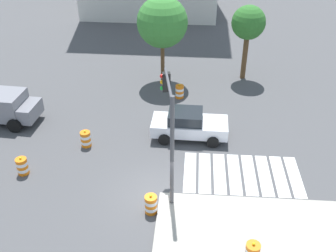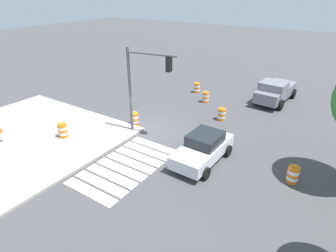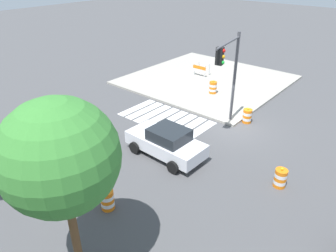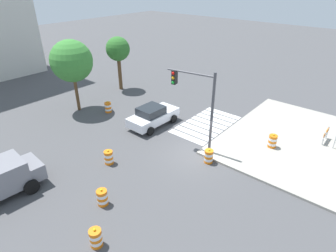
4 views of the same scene
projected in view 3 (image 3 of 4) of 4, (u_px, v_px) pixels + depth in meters
ground_plane at (233, 127)px, 19.50m from camera, size 120.00×120.00×0.00m
sidewalk_corner at (207, 80)px, 26.91m from camera, size 12.00×12.00×0.15m
crosswalk_stripes at (166, 119)px, 20.54m from camera, size 5.85×3.20×0.02m
sports_car at (166, 142)px, 16.38m from camera, size 4.34×2.22×1.63m
traffic_barrel_near_corner at (280, 178)px, 14.27m from camera, size 0.56×0.56×1.02m
traffic_barrel_median_far at (107, 200)px, 13.00m from camera, size 0.56×0.56×1.02m
traffic_barrel_far_curb at (247, 116)px, 19.88m from camera, size 0.56×0.56×1.02m
traffic_barrel_on_sidewalk at (213, 87)px, 23.84m from camera, size 0.56×0.56×1.02m
construction_barricade at (200, 69)px, 27.38m from camera, size 1.30×0.79×1.00m
traffic_light_pole at (229, 67)px, 17.52m from camera, size 0.82×3.26×5.50m
street_tree_streetside_near at (60, 157)px, 8.76m from camera, size 3.47×3.47×6.13m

